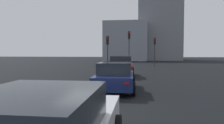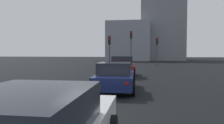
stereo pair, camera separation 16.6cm
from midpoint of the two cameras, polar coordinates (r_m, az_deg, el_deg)
ground_plane at (r=7.44m, az=-2.99°, el=-13.44°), size 160.00×160.00×0.20m
car_red_lead at (r=17.24m, az=3.18°, el=-1.26°), size 4.11×2.17×1.65m
car_navy_second at (r=10.72m, az=1.28°, el=-4.07°), size 4.10×2.15×1.45m
traffic_light_near_left at (r=22.41m, az=-0.50°, el=4.49°), size 0.32×0.30×3.70m
traffic_light_near_right at (r=28.92m, az=12.27°, el=4.32°), size 0.32×0.30×3.92m
traffic_light_far_left at (r=25.49m, az=5.40°, el=5.46°), size 0.33×0.30×4.48m
building_facade_left at (r=55.98m, az=13.28°, el=7.81°), size 13.00×10.22×14.08m
building_facade_center at (r=50.24m, az=4.60°, el=5.55°), size 8.52×9.81×8.97m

